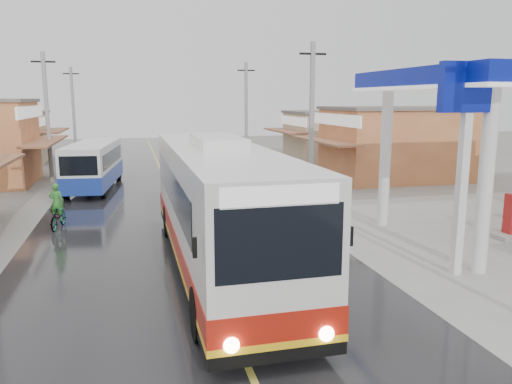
# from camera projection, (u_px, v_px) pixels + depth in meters

# --- Properties ---
(ground) EXTENTS (120.00, 120.00, 0.00)m
(ground) POSITION_uv_depth(u_px,v_px,m) (241.00, 353.00, 10.33)
(ground) COLOR slate
(ground) RESTS_ON ground
(road) EXTENTS (12.00, 90.00, 0.02)m
(road) POSITION_uv_depth(u_px,v_px,m) (176.00, 205.00, 24.63)
(road) COLOR black
(road) RESTS_ON ground
(centre_line) EXTENTS (0.15, 90.00, 0.01)m
(centre_line) POSITION_uv_depth(u_px,v_px,m) (176.00, 205.00, 24.63)
(centre_line) COLOR #D8CC4C
(centre_line) RESTS_ON road
(shopfronts_right) EXTENTS (11.00, 44.00, 4.80)m
(shopfronts_right) POSITION_uv_depth(u_px,v_px,m) (479.00, 202.00, 25.34)
(shopfronts_right) COLOR beige
(shopfronts_right) RESTS_ON ground
(utility_poles_left) EXTENTS (1.60, 50.00, 8.00)m
(utility_poles_left) POSITION_uv_depth(u_px,v_px,m) (28.00, 209.00, 23.92)
(utility_poles_left) COLOR gray
(utility_poles_left) RESTS_ON ground
(utility_poles_right) EXTENTS (1.60, 36.00, 8.00)m
(utility_poles_right) POSITION_uv_depth(u_px,v_px,m) (310.00, 199.00, 26.30)
(utility_poles_right) COLOR gray
(utility_poles_right) RESTS_ON ground
(coach_bus) EXTENTS (3.06, 13.08, 4.08)m
(coach_bus) POSITION_uv_depth(u_px,v_px,m) (218.00, 206.00, 15.19)
(coach_bus) COLOR silver
(coach_bus) RESTS_ON road
(second_bus) EXTENTS (3.08, 8.29, 2.68)m
(second_bus) POSITION_uv_depth(u_px,v_px,m) (94.00, 165.00, 28.77)
(second_bus) COLOR silver
(second_bus) RESTS_ON road
(cyclist) EXTENTS (0.88, 1.83, 1.89)m
(cyclist) POSITION_uv_depth(u_px,v_px,m) (58.00, 214.00, 20.13)
(cyclist) COLOR black
(cyclist) RESTS_ON ground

